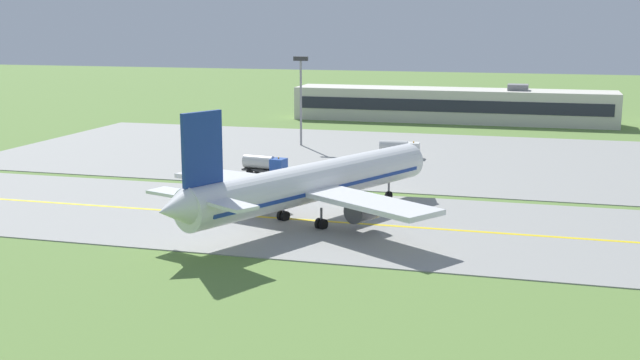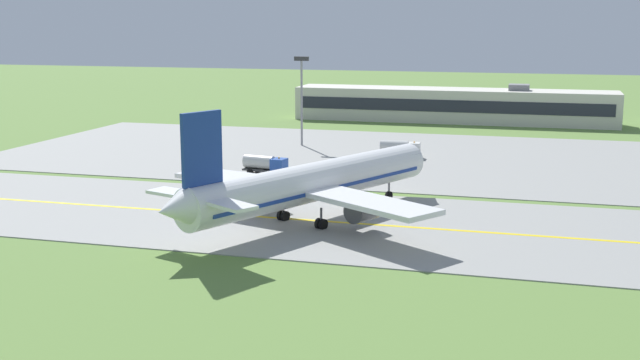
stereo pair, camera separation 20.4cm
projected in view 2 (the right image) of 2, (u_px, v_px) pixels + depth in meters
ground_plane at (311, 221)px, 83.26m from camera, size 500.00×500.00×0.00m
taxiway_strip at (311, 221)px, 83.25m from camera, size 240.00×28.00×0.10m
apron_pad at (454, 159)px, 120.26m from camera, size 140.00×52.00×0.10m
taxiway_centreline at (311, 220)px, 83.24m from camera, size 220.00×0.60×0.01m
airplane_lead at (312, 183)px, 82.02m from camera, size 30.85×37.28×12.70m
service_truck_baggage at (400, 148)px, 121.32m from camera, size 6.11×2.64×2.65m
service_truck_fuel at (265, 164)px, 107.79m from camera, size 6.24×3.04×2.65m
terminal_building at (453, 105)px, 164.69m from camera, size 64.88×10.26×7.91m
apron_light_mast at (302, 90)px, 131.59m from camera, size 2.40×0.50×14.70m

